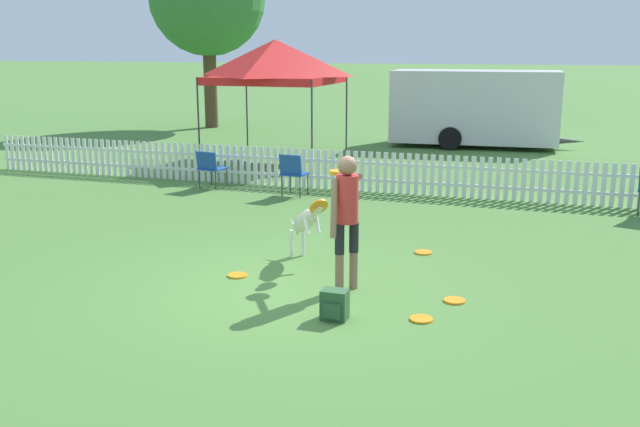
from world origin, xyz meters
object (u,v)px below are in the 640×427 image
object	(u,v)px
handler_person	(346,206)
leaping_dog	(306,221)
frisbee_near_handler	(455,301)
frisbee_near_dog	(421,319)
backpack_on_grass	(335,305)
folding_chair_center	(293,171)
canopy_tent_main	(275,62)
folding_chair_green_right	(210,166)
equipment_trailer	(475,107)
frisbee_midfield	(238,275)
frisbee_far_scatter	(423,252)

from	to	relation	value
handler_person	leaping_dog	world-z (taller)	handler_person
frisbee_near_handler	frisbee_near_dog	bearing A→B (deg)	-110.96
frisbee_near_handler	backpack_on_grass	size ratio (longest dim) A/B	0.76
handler_person	folding_chair_center	xyz separation A→B (m)	(-2.60, 5.16, -0.55)
canopy_tent_main	frisbee_near_handler	bearing A→B (deg)	-57.53
folding_chair_green_right	equipment_trailer	size ratio (longest dim) A/B	0.14
backpack_on_grass	equipment_trailer	size ratio (longest dim) A/B	0.06
frisbee_midfield	canopy_tent_main	size ratio (longest dim) A/B	0.08
frisbee_near_handler	equipment_trailer	distance (m)	14.13
leaping_dog	frisbee_midfield	xyz separation A→B (m)	(-0.67, -0.88, -0.60)
leaping_dog	frisbee_far_scatter	bearing A→B (deg)	170.38
leaping_dog	frisbee_near_handler	xyz separation A→B (m)	(2.22, -0.96, -0.60)
frisbee_far_scatter	backpack_on_grass	world-z (taller)	backpack_on_grass
frisbee_near_handler	folding_chair_green_right	distance (m)	8.11
folding_chair_green_right	canopy_tent_main	bearing A→B (deg)	-80.31
equipment_trailer	frisbee_near_handler	bearing A→B (deg)	-87.71
frisbee_far_scatter	equipment_trailer	distance (m)	12.15
backpack_on_grass	folding_chair_center	xyz separation A→B (m)	(-2.77, 6.22, 0.36)
handler_person	equipment_trailer	xyz separation A→B (m)	(0.08, 13.95, 0.14)
backpack_on_grass	folding_chair_green_right	size ratio (longest dim) A/B	0.42
frisbee_near_handler	folding_chair_green_right	world-z (taller)	folding_chair_green_right
folding_chair_center	backpack_on_grass	bearing A→B (deg)	118.33
frisbee_near_handler	canopy_tent_main	xyz separation A→B (m)	(-5.99, 9.41, 2.60)
folding_chair_green_right	leaping_dog	bearing A→B (deg)	139.21
handler_person	frisbee_far_scatter	bearing A→B (deg)	27.74
folding_chair_green_right	frisbee_midfield	bearing A→B (deg)	129.19
folding_chair_center	canopy_tent_main	bearing A→B (deg)	-60.16
folding_chair_center	frisbee_far_scatter	bearing A→B (deg)	139.14
equipment_trailer	frisbee_near_dog	bearing A→B (deg)	-89.04
backpack_on_grass	equipment_trailer	bearing A→B (deg)	90.36
handler_person	frisbee_midfield	world-z (taller)	handler_person
folding_chair_center	equipment_trailer	distance (m)	9.22
folding_chair_center	folding_chair_green_right	distance (m)	2.00
handler_person	equipment_trailer	size ratio (longest dim) A/B	0.29
frisbee_midfield	folding_chair_green_right	bearing A→B (deg)	119.73
handler_person	frisbee_near_dog	distance (m)	1.73
leaping_dog	backpack_on_grass	bearing A→B (deg)	74.68
folding_chair_center	canopy_tent_main	xyz separation A→B (m)	(-2.00, 4.19, 2.09)
frisbee_near_handler	frisbee_far_scatter	distance (m)	2.07
handler_person	folding_chair_green_right	world-z (taller)	handler_person
folding_chair_center	equipment_trailer	bearing A→B (deg)	-102.66
frisbee_near_handler	folding_chair_green_right	bearing A→B (deg)	137.54
frisbee_near_handler	frisbee_midfield	size ratio (longest dim) A/B	1.00
leaping_dog	equipment_trailer	size ratio (longest dim) A/B	0.18
backpack_on_grass	equipment_trailer	distance (m)	15.05
frisbee_far_scatter	folding_chair_center	world-z (taller)	folding_chair_center
leaping_dog	canopy_tent_main	size ratio (longest dim) A/B	0.32
leaping_dog	canopy_tent_main	distance (m)	9.47
backpack_on_grass	canopy_tent_main	world-z (taller)	canopy_tent_main
frisbee_near_handler	canopy_tent_main	size ratio (longest dim) A/B	0.08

